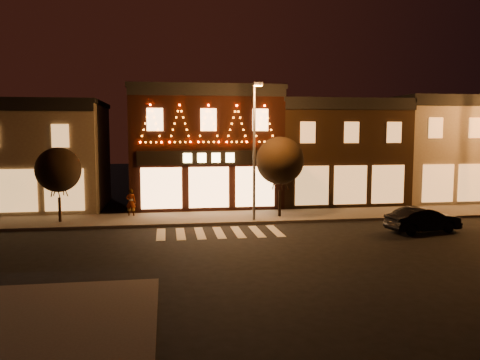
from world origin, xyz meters
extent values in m
plane|color=black|center=(0.00, 0.00, 0.00)|extent=(120.00, 120.00, 0.00)
cube|color=#47423D|center=(2.00, 8.00, 0.07)|extent=(44.00, 4.00, 0.15)
cube|color=#47423D|center=(-6.50, -7.50, 0.07)|extent=(7.00, 7.00, 0.15)
cube|color=#705F4F|center=(-13.00, 14.00, 3.50)|extent=(12.00, 8.00, 7.00)
cube|color=black|center=(-13.00, 14.00, 7.15)|extent=(12.20, 8.20, 0.30)
cube|color=black|center=(0.00, 14.00, 4.00)|extent=(10.00, 8.00, 8.00)
cube|color=black|center=(0.00, 14.00, 8.15)|extent=(10.20, 8.20, 0.30)
cube|color=black|center=(0.00, 9.95, 7.75)|extent=(10.00, 0.25, 0.50)
cube|color=black|center=(0.00, 9.90, 3.60)|extent=(9.00, 0.15, 0.90)
cube|color=#FFD87F|center=(0.00, 9.80, 3.60)|extent=(3.40, 0.08, 0.60)
cube|color=#322011|center=(9.50, 14.00, 3.60)|extent=(9.00, 8.00, 7.20)
cube|color=black|center=(9.50, 14.00, 7.35)|extent=(9.20, 8.20, 0.30)
cube|color=black|center=(9.50, 9.95, 6.95)|extent=(9.00, 0.25, 0.50)
cube|color=#705F4F|center=(18.50, 14.00, 3.75)|extent=(9.00, 8.00, 7.50)
cube|color=black|center=(18.50, 14.00, 7.65)|extent=(9.20, 8.20, 0.30)
cube|color=black|center=(18.50, 9.95, 7.25)|extent=(9.00, 0.25, 0.50)
cylinder|color=#59595E|center=(2.33, 6.60, 4.05)|extent=(0.16, 0.16, 7.80)
cylinder|color=#59595E|center=(2.29, 5.82, 7.85)|extent=(0.18, 1.56, 0.10)
cube|color=#59595E|center=(2.25, 5.04, 7.80)|extent=(0.50, 0.30, 0.18)
cube|color=orange|center=(2.25, 5.04, 7.69)|extent=(0.38, 0.21, 0.05)
cylinder|color=black|center=(-8.70, 7.68, 0.84)|extent=(0.16, 0.16, 1.38)
sphere|color=black|center=(-8.70, 7.68, 3.11)|extent=(2.53, 2.53, 2.53)
cylinder|color=black|center=(4.07, 7.54, 0.94)|extent=(0.17, 0.17, 1.57)
sphere|color=black|center=(4.07, 7.54, 3.52)|extent=(2.88, 2.88, 2.88)
imported|color=black|center=(10.61, 2.57, 0.65)|extent=(4.13, 2.02, 1.30)
imported|color=gray|center=(-4.84, 9.12, 0.97)|extent=(0.65, 0.47, 1.64)
camera|label=1|loc=(-2.67, -20.63, 5.27)|focal=36.10mm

